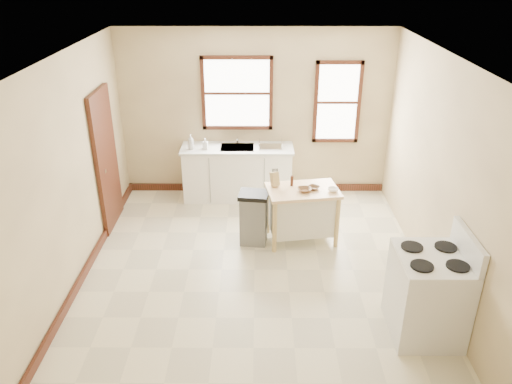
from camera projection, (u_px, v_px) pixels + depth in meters
floor at (254, 270)px, 6.67m from camera, size 5.00×5.00×0.00m
ceiling at (254, 57)px, 5.46m from camera, size 5.00×5.00×0.00m
wall_back at (255, 114)px, 8.31m from camera, size 4.50×0.04×2.80m
wall_left at (70, 174)px, 6.07m from camera, size 0.04×5.00×2.80m
wall_right at (439, 174)px, 6.05m from camera, size 0.04×5.00×2.80m
window_main at (237, 93)px, 8.15m from camera, size 1.17×0.06×1.22m
window_side at (337, 103)px, 8.20m from camera, size 0.77×0.06×1.37m
door_left at (106, 160)px, 7.39m from camera, size 0.06×0.90×2.10m
baseboard_back at (255, 187)px, 8.87m from camera, size 4.50×0.04×0.12m
baseboard_left at (88, 265)px, 6.65m from camera, size 0.04×5.00×0.12m
sink_counter at (238, 173)px, 8.45m from camera, size 1.86×0.62×0.92m
faucet at (238, 137)px, 8.37m from camera, size 0.03×0.03×0.22m
soap_bottle_a at (191, 142)px, 8.12m from camera, size 0.10×0.10×0.25m
soap_bottle_b at (205, 144)px, 8.15m from camera, size 0.09×0.09×0.18m
dish_rack at (271, 145)px, 8.23m from camera, size 0.47×0.42×0.10m
kitchen_island at (302, 215)px, 7.20m from camera, size 1.09×0.78×0.82m
knife_block at (275, 179)px, 7.08m from camera, size 0.14×0.14×0.20m
pepper_grinder at (292, 181)px, 7.10m from camera, size 0.06×0.06×0.15m
bowl_a at (304, 190)px, 6.95m from camera, size 0.21×0.21×0.05m
bowl_b at (314, 188)px, 7.03m from camera, size 0.23×0.23×0.04m
bowl_c at (333, 190)px, 6.96m from camera, size 0.17×0.17×0.05m
trash_bin at (254, 218)px, 7.14m from camera, size 0.45×0.39×0.80m
gas_stove at (429, 285)px, 5.33m from camera, size 0.78×0.80×1.25m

